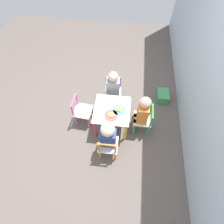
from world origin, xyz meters
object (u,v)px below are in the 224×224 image
object	(u,v)px
child_left	(113,88)
chair_pink	(82,111)
child_right	(108,136)
child_back	(142,112)
kids_table	(112,112)
chair_purple	(113,92)
chair_green	(144,120)
plate_right	(111,115)
plate_back	(119,110)
storage_bin	(163,96)
chair_orange	(108,146)

from	to	relation	value
child_left	chair_pink	bearing A→B (deg)	-144.47
child_right	child_back	bearing A→B (deg)	-135.21
kids_table	chair_purple	size ratio (longest dim) A/B	0.98
chair_green	plate_right	xyz separation A→B (m)	(0.10, -0.47, 0.20)
child_right	plate_right	distance (m)	0.31
plate_back	child_back	bearing A→B (deg)	89.39
kids_table	chair_green	xyz separation A→B (m)	(0.00, 0.47, -0.11)
chair_pink	storage_bin	distance (m)	1.42
child_left	plate_back	bearing A→B (deg)	-76.44
child_left	storage_bin	xyz separation A→B (m)	(-0.21, 0.84, -0.35)
chair_orange	storage_bin	bearing A→B (deg)	-126.68
kids_table	plate_right	world-z (taller)	plate_right
kids_table	chair_green	world-z (taller)	chair_green
chair_green	storage_bin	size ratio (longest dim) A/B	2.04
plate_right	chair_pink	bearing A→B (deg)	-106.98
chair_green	plate_back	bearing A→B (deg)	-90.13
chair_pink	child_left	size ratio (longest dim) A/B	0.71
chair_purple	chair_pink	world-z (taller)	same
chair_purple	chair_pink	bearing A→B (deg)	-139.77
chair_pink	child_back	bearing A→B (deg)	-87.82
storage_bin	child_back	bearing A→B (deg)	-32.65
plate_back	storage_bin	size ratio (longest dim) A/B	0.73
kids_table	chair_orange	size ratio (longest dim) A/B	0.98
plate_right	storage_bin	distance (m)	1.15
chair_purple	plate_right	distance (m)	0.61
kids_table	chair_pink	distance (m)	0.49
child_back	plate_back	size ratio (longest dim) A/B	4.10
chair_orange	child_left	distance (m)	0.90
storage_bin	chair_orange	bearing A→B (deg)	-36.58
chair_purple	plate_back	size ratio (longest dim) A/B	2.82
kids_table	storage_bin	world-z (taller)	kids_table
kids_table	chair_green	bearing A→B (deg)	89.54
child_back	child_right	world-z (taller)	child_back
chair_purple	plate_right	world-z (taller)	chair_purple
chair_green	child_right	xyz separation A→B (m)	(0.41, -0.47, 0.20)
child_right	child_left	distance (m)	0.83
chair_purple	plate_back	world-z (taller)	chair_purple
plate_back	storage_bin	xyz separation A→B (m)	(-0.62, 0.71, -0.37)
chair_purple	plate_right	size ratio (longest dim) A/B	2.73
child_back	chair_green	bearing A→B (deg)	90.00
kids_table	chair_pink	bearing A→B (deg)	-95.15
kids_table	plate_right	xyz separation A→B (m)	(0.10, 0.00, 0.08)
chair_green	child_left	distance (m)	0.68
chair_pink	plate_right	xyz separation A→B (m)	(0.14, 0.47, 0.20)
chair_pink	storage_bin	xyz separation A→B (m)	(-0.58, 1.28, -0.17)
chair_green	child_left	xyz separation A→B (m)	(-0.41, -0.50, 0.18)
child_back	storage_bin	size ratio (longest dim) A/B	2.98
kids_table	chair_green	distance (m)	0.49
chair_orange	child_back	size ratio (longest dim) A/B	0.69
storage_bin	chair_green	bearing A→B (deg)	-28.52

